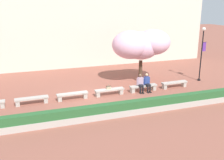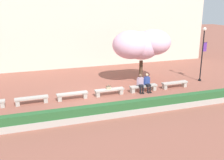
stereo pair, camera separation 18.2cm
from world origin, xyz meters
The scene contains 13 objects.
ground_plane centered at (0.00, 0.00, 0.00)m, with size 100.00×100.00×0.00m, color #8E5142.
building_facade centered at (0.00, 10.53, 3.68)m, with size 29.35×4.00×7.35m, color beige.
stone_bench_near_west centered at (-3.80, 0.00, 0.31)m, with size 2.02×0.46×0.45m.
stone_bench_center centered at (-1.27, 0.00, 0.31)m, with size 2.02×0.46×0.45m.
stone_bench_near_east centered at (1.27, 0.00, 0.31)m, with size 2.02×0.46×0.45m.
stone_bench_east_end centered at (3.80, 0.00, 0.31)m, with size 2.02×0.46×0.45m.
stone_bench_far_east centered at (6.33, 0.00, 0.31)m, with size 2.02×0.46×0.45m.
person_seated_left centered at (3.53, -0.05, 0.70)m, with size 0.51×0.71×1.29m.
person_seated_right centered at (4.05, -0.05, 0.70)m, with size 0.51×0.69×1.29m.
handbag centered at (1.20, -0.02, 0.58)m, with size 0.30×0.15×0.34m.
cherry_tree_main centered at (4.55, 2.15, 3.00)m, with size 4.56×2.82×4.11m.
lamp_post_with_banner centered at (9.25, 0.95, 2.55)m, with size 0.54×0.28×4.26m.
planter_hedge_foreground centered at (0.00, -3.41, 0.39)m, with size 19.16×0.50×0.80m.
Camera 1 is at (-4.10, -15.92, 6.03)m, focal length 42.00 mm.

